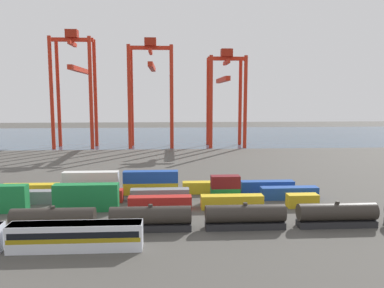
{
  "coord_description": "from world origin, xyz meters",
  "views": [
    {
      "loc": [
        4.98,
        -71.72,
        21.62
      ],
      "look_at": [
        11.33,
        34.33,
        8.32
      ],
      "focal_mm": 35.65,
      "sensor_mm": 36.0,
      "label": 1
    }
  ],
  "objects_px": {
    "gantry_crane_east": "(225,88)",
    "gantry_crane_central": "(151,81)",
    "passenger_train": "(5,237)",
    "shipping_container_14": "(225,194)",
    "freight_tank_row": "(245,216)",
    "gantry_crane_west": "(75,79)",
    "shipping_container_6": "(160,203)",
    "shipping_container_7": "(232,202)",
    "shipping_container_4": "(86,204)",
    "shipping_container_24": "(210,187)",
    "shipping_container_2": "(11,205)"
  },
  "relations": [
    {
      "from": "shipping_container_6",
      "to": "gantry_crane_central",
      "type": "xyz_separation_m",
      "value": [
        -5.75,
        95.18,
        26.94
      ]
    },
    {
      "from": "passenger_train",
      "to": "shipping_container_14",
      "type": "height_order",
      "value": "passenger_train"
    },
    {
      "from": "shipping_container_24",
      "to": "gantry_crane_central",
      "type": "height_order",
      "value": "gantry_crane_central"
    },
    {
      "from": "gantry_crane_central",
      "to": "shipping_container_4",
      "type": "bearing_deg",
      "value": -94.92
    },
    {
      "from": "shipping_container_7",
      "to": "shipping_container_14",
      "type": "height_order",
      "value": "same"
    },
    {
      "from": "shipping_container_14",
      "to": "freight_tank_row",
      "type": "bearing_deg",
      "value": -87.62
    },
    {
      "from": "freight_tank_row",
      "to": "shipping_container_4",
      "type": "xyz_separation_m",
      "value": [
        -28.16,
        11.47,
        -0.75
      ]
    },
    {
      "from": "shipping_container_4",
      "to": "gantry_crane_west",
      "type": "height_order",
      "value": "gantry_crane_west"
    },
    {
      "from": "gantry_crane_east",
      "to": "gantry_crane_central",
      "type": "bearing_deg",
      "value": 179.87
    },
    {
      "from": "passenger_train",
      "to": "shipping_container_4",
      "type": "height_order",
      "value": "passenger_train"
    },
    {
      "from": "shipping_container_14",
      "to": "gantry_crane_west",
      "type": "height_order",
      "value": "gantry_crane_west"
    },
    {
      "from": "shipping_container_24",
      "to": "gantry_crane_east",
      "type": "xyz_separation_m",
      "value": [
        15.61,
        83.14,
        23.91
      ]
    },
    {
      "from": "passenger_train",
      "to": "shipping_container_14",
      "type": "distance_m",
      "value": 42.58
    },
    {
      "from": "passenger_train",
      "to": "shipping_container_7",
      "type": "bearing_deg",
      "value": 28.08
    },
    {
      "from": "passenger_train",
      "to": "shipping_container_4",
      "type": "distance_m",
      "value": 20.1
    },
    {
      "from": "gantry_crane_east",
      "to": "shipping_container_24",
      "type": "bearing_deg",
      "value": -100.63
    },
    {
      "from": "gantry_crane_central",
      "to": "gantry_crane_east",
      "type": "xyz_separation_m",
      "value": [
        32.18,
        -0.07,
        -3.02
      ]
    },
    {
      "from": "freight_tank_row",
      "to": "gantry_crane_east",
      "type": "relative_size",
      "value": 1.8
    },
    {
      "from": "gantry_crane_west",
      "to": "shipping_container_14",
      "type": "bearing_deg",
      "value": -60.16
    },
    {
      "from": "shipping_container_6",
      "to": "shipping_container_24",
      "type": "xyz_separation_m",
      "value": [
        10.83,
        11.97,
        0.0
      ]
    },
    {
      "from": "shipping_container_24",
      "to": "gantry_crane_west",
      "type": "relative_size",
      "value": 0.25
    },
    {
      "from": "shipping_container_4",
      "to": "shipping_container_6",
      "type": "height_order",
      "value": "same"
    },
    {
      "from": "shipping_container_2",
      "to": "shipping_container_6",
      "type": "height_order",
      "value": "same"
    },
    {
      "from": "gantry_crane_west",
      "to": "gantry_crane_east",
      "type": "relative_size",
      "value": 1.18
    },
    {
      "from": "shipping_container_4",
      "to": "shipping_container_14",
      "type": "bearing_deg",
      "value": 12.31
    },
    {
      "from": "shipping_container_14",
      "to": "gantry_crane_central",
      "type": "distance_m",
      "value": 95.14
    },
    {
      "from": "shipping_container_4",
      "to": "gantry_crane_east",
      "type": "relative_size",
      "value": 0.29
    },
    {
      "from": "passenger_train",
      "to": "gantry_crane_central",
      "type": "xyz_separation_m",
      "value": [
        15.42,
        113.91,
        26.09
      ]
    },
    {
      "from": "shipping_container_7",
      "to": "gantry_crane_west",
      "type": "relative_size",
      "value": 0.25
    },
    {
      "from": "shipping_container_24",
      "to": "freight_tank_row",
      "type": "bearing_deg",
      "value": -81.76
    },
    {
      "from": "shipping_container_2",
      "to": "shipping_container_24",
      "type": "distance_m",
      "value": 40.51
    },
    {
      "from": "shipping_container_24",
      "to": "gantry_crane_west",
      "type": "bearing_deg",
      "value": 120.23
    },
    {
      "from": "shipping_container_14",
      "to": "gantry_crane_east",
      "type": "bearing_deg",
      "value": 81.74
    },
    {
      "from": "gantry_crane_west",
      "to": "gantry_crane_central",
      "type": "bearing_deg",
      "value": -0.82
    },
    {
      "from": "shipping_container_24",
      "to": "gantry_crane_west",
      "type": "xyz_separation_m",
      "value": [
        -48.76,
        83.67,
        27.87
      ]
    },
    {
      "from": "passenger_train",
      "to": "shipping_container_6",
      "type": "distance_m",
      "value": 28.28
    },
    {
      "from": "shipping_container_2",
      "to": "gantry_crane_central",
      "type": "bearing_deg",
      "value": 76.91
    },
    {
      "from": "shipping_container_14",
      "to": "gantry_crane_central",
      "type": "relative_size",
      "value": 0.13
    },
    {
      "from": "gantry_crane_west",
      "to": "passenger_train",
      "type": "bearing_deg",
      "value": -81.66
    },
    {
      "from": "shipping_container_7",
      "to": "shipping_container_24",
      "type": "relative_size",
      "value": 1.0
    },
    {
      "from": "shipping_container_6",
      "to": "shipping_container_7",
      "type": "distance_m",
      "value": 13.94
    },
    {
      "from": "freight_tank_row",
      "to": "gantry_crane_west",
      "type": "distance_m",
      "value": 122.18
    },
    {
      "from": "shipping_container_2",
      "to": "shipping_container_7",
      "type": "xyz_separation_m",
      "value": [
        41.82,
        0.0,
        0.0
      ]
    },
    {
      "from": "shipping_container_6",
      "to": "shipping_container_24",
      "type": "relative_size",
      "value": 1.0
    },
    {
      "from": "passenger_train",
      "to": "shipping_container_7",
      "type": "xyz_separation_m",
      "value": [
        35.11,
        18.73,
        -0.84
      ]
    },
    {
      "from": "gantry_crane_east",
      "to": "gantry_crane_west",
      "type": "bearing_deg",
      "value": 179.53
    },
    {
      "from": "freight_tank_row",
      "to": "shipping_container_2",
      "type": "distance_m",
      "value": 43.64
    },
    {
      "from": "shipping_container_24",
      "to": "gantry_crane_west",
      "type": "height_order",
      "value": "gantry_crane_west"
    },
    {
      "from": "shipping_container_7",
      "to": "gantry_crane_east",
      "type": "bearing_deg",
      "value": 82.51
    },
    {
      "from": "gantry_crane_central",
      "to": "freight_tank_row",
      "type": "bearing_deg",
      "value": -79.4
    }
  ]
}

